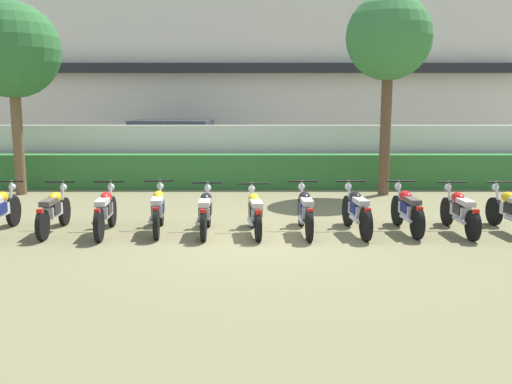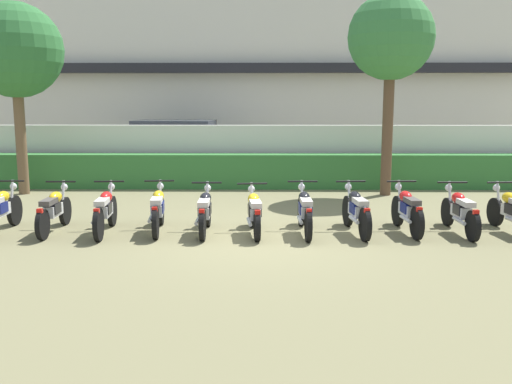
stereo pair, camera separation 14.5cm
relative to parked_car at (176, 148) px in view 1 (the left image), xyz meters
name	(u,v)px [view 1 (the left image)]	position (x,y,z in m)	size (l,w,h in m)	color
ground	(256,239)	(2.80, -9.48, -0.94)	(60.00, 60.00, 0.00)	olive
building	(256,77)	(2.80, 5.45, 2.66)	(23.73, 6.50, 7.20)	beige
compound_wall	(256,155)	(2.80, -2.47, -0.02)	(22.54, 0.30, 1.82)	silver
hedge_row	(256,171)	(2.80, -3.17, -0.43)	(18.03, 0.70, 1.00)	#337033
parked_car	(176,148)	(0.00, 0.00, 0.00)	(4.65, 2.40, 1.89)	silver
tree_near_inspector	(12,51)	(-3.70, -4.34, 2.92)	(2.54, 2.54, 5.16)	brown
tree_far_side	(388,39)	(6.30, -4.40, 3.23)	(2.28, 2.28, 5.36)	brown
motorcycle_in_row_1	(53,210)	(-1.16, -8.94, -0.50)	(0.60, 1.91, 0.95)	black
motorcycle_in_row_2	(105,211)	(-0.12, -9.04, -0.48)	(0.60, 1.94, 0.97)	black
motorcycle_in_row_3	(158,209)	(0.88, -8.89, -0.48)	(0.60, 1.87, 0.97)	black
motorcycle_in_row_4	(205,211)	(1.82, -9.02, -0.49)	(0.60, 1.82, 0.95)	black
motorcycle_in_row_5	(254,212)	(2.77, -9.05, -0.50)	(0.60, 1.77, 0.94)	black
motorcycle_in_row_6	(305,210)	(3.75, -8.99, -0.48)	(0.60, 1.96, 0.97)	black
motorcycle_in_row_7	(356,210)	(4.75, -8.98, -0.48)	(0.60, 1.93, 0.97)	black
motorcycle_in_row_8	(407,209)	(5.76, -8.90, -0.48)	(0.60, 1.83, 0.97)	black
motorcycle_in_row_9	(459,210)	(6.77, -8.95, -0.49)	(0.60, 1.93, 0.95)	black
motorcycle_in_row_10	(511,210)	(7.78, -8.92, -0.49)	(0.60, 1.86, 0.95)	black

